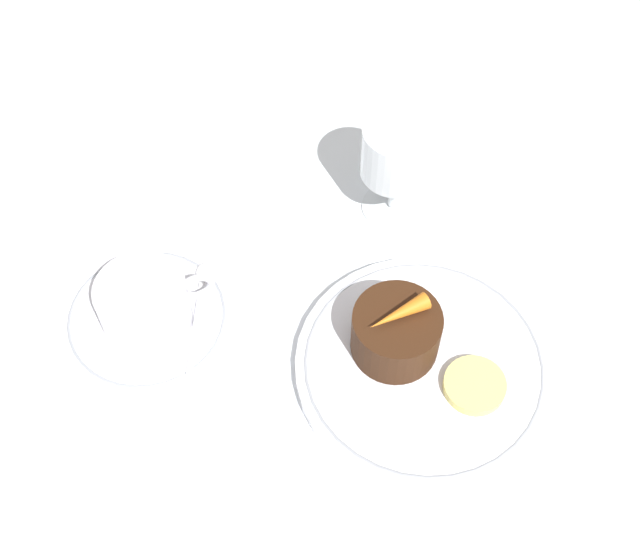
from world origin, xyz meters
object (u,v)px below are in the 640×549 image
(dinner_plate, at_px, (418,368))
(wine_glass, at_px, (397,155))
(fork, at_px, (227,402))
(coffee_cup, at_px, (144,304))
(dessert_cake, at_px, (396,332))

(dinner_plate, relative_size, wine_glass, 1.98)
(wine_glass, relative_size, fork, 0.63)
(coffee_cup, bearing_deg, fork, -66.96)
(dinner_plate, xyz_separation_m, wine_glass, (0.05, 0.19, 0.07))
(wine_glass, bearing_deg, dinner_plate, -105.94)
(dinner_plate, distance_m, coffee_cup, 0.26)
(coffee_cup, distance_m, dessert_cake, 0.23)
(dessert_cake, bearing_deg, dinner_plate, -63.74)
(wine_glass, relative_size, dessert_cake, 1.46)
(coffee_cup, relative_size, wine_glass, 0.94)
(dessert_cake, bearing_deg, wine_glass, 67.43)
(fork, xyz_separation_m, dessert_cake, (0.16, -0.01, 0.04))
(wine_glass, bearing_deg, dessert_cake, -112.57)
(dinner_plate, bearing_deg, dessert_cake, 116.26)
(dinner_plate, distance_m, dessert_cake, 0.04)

